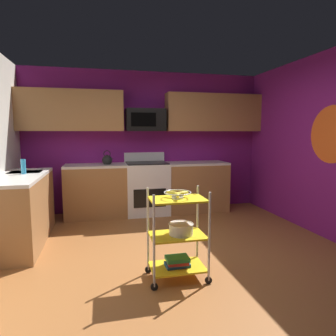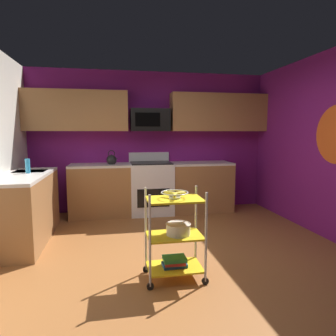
{
  "view_description": "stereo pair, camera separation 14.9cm",
  "coord_description": "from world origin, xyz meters",
  "px_view_note": "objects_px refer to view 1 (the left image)",
  "views": [
    {
      "loc": [
        -0.85,
        -3.17,
        1.48
      ],
      "look_at": [
        -0.06,
        0.28,
        1.05
      ],
      "focal_mm": 31.65,
      "sensor_mm": 36.0,
      "label": 1
    },
    {
      "loc": [
        -0.71,
        -3.2,
        1.48
      ],
      "look_at": [
        -0.06,
        0.28,
        1.05
      ],
      "focal_mm": 31.65,
      "sensor_mm": 36.0,
      "label": 2
    }
  ],
  "objects_px": {
    "kettle": "(107,160)",
    "mixing_bowl_large": "(181,229)",
    "rolling_cart": "(177,235)",
    "book_stack": "(177,261)",
    "oven_range": "(147,187)",
    "fruit_bowl": "(178,194)",
    "dish_soap_bottle": "(23,167)",
    "microwave": "(145,120)"
  },
  "relations": [
    {
      "from": "kettle",
      "to": "mixing_bowl_large",
      "type": "bearing_deg",
      "value": -75.37
    },
    {
      "from": "rolling_cart",
      "to": "book_stack",
      "type": "bearing_deg",
      "value": 104.04
    },
    {
      "from": "mixing_bowl_large",
      "to": "book_stack",
      "type": "bearing_deg",
      "value": 180.0
    },
    {
      "from": "oven_range",
      "to": "kettle",
      "type": "bearing_deg",
      "value": -179.68
    },
    {
      "from": "mixing_bowl_large",
      "to": "kettle",
      "type": "relative_size",
      "value": 0.95
    },
    {
      "from": "rolling_cart",
      "to": "fruit_bowl",
      "type": "height_order",
      "value": "rolling_cart"
    },
    {
      "from": "rolling_cart",
      "to": "kettle",
      "type": "distance_m",
      "value": 2.63
    },
    {
      "from": "fruit_bowl",
      "to": "mixing_bowl_large",
      "type": "relative_size",
      "value": 1.08
    },
    {
      "from": "kettle",
      "to": "rolling_cart",
      "type": "bearing_deg",
      "value": -76.18
    },
    {
      "from": "kettle",
      "to": "oven_range",
      "type": "bearing_deg",
      "value": 0.32
    },
    {
      "from": "oven_range",
      "to": "kettle",
      "type": "height_order",
      "value": "kettle"
    },
    {
      "from": "fruit_bowl",
      "to": "mixing_bowl_large",
      "type": "distance_m",
      "value": 0.36
    },
    {
      "from": "mixing_bowl_large",
      "to": "book_stack",
      "type": "height_order",
      "value": "mixing_bowl_large"
    },
    {
      "from": "fruit_bowl",
      "to": "kettle",
      "type": "height_order",
      "value": "kettle"
    },
    {
      "from": "fruit_bowl",
      "to": "mixing_bowl_large",
      "type": "xyz_separation_m",
      "value": [
        0.04,
        0.0,
        -0.36
      ]
    },
    {
      "from": "mixing_bowl_large",
      "to": "dish_soap_bottle",
      "type": "height_order",
      "value": "dish_soap_bottle"
    },
    {
      "from": "microwave",
      "to": "mixing_bowl_large",
      "type": "distance_m",
      "value": 2.86
    },
    {
      "from": "mixing_bowl_large",
      "to": "book_stack",
      "type": "relative_size",
      "value": 1.01
    },
    {
      "from": "dish_soap_bottle",
      "to": "kettle",
      "type": "bearing_deg",
      "value": 41.27
    },
    {
      "from": "oven_range",
      "to": "book_stack",
      "type": "xyz_separation_m",
      "value": [
        -0.08,
        -2.51,
        -0.3
      ]
    },
    {
      "from": "rolling_cart",
      "to": "book_stack",
      "type": "distance_m",
      "value": 0.27
    },
    {
      "from": "mixing_bowl_large",
      "to": "fruit_bowl",
      "type": "bearing_deg",
      "value": -180.0
    },
    {
      "from": "mixing_bowl_large",
      "to": "kettle",
      "type": "height_order",
      "value": "kettle"
    },
    {
      "from": "kettle",
      "to": "dish_soap_bottle",
      "type": "xyz_separation_m",
      "value": [
        -1.13,
        -0.99,
        0.02
      ]
    },
    {
      "from": "oven_range",
      "to": "mixing_bowl_large",
      "type": "xyz_separation_m",
      "value": [
        -0.04,
        -2.51,
        0.04
      ]
    },
    {
      "from": "microwave",
      "to": "fruit_bowl",
      "type": "xyz_separation_m",
      "value": [
        -0.08,
        -2.61,
        -0.82
      ]
    },
    {
      "from": "microwave",
      "to": "rolling_cart",
      "type": "bearing_deg",
      "value": -91.8
    },
    {
      "from": "kettle",
      "to": "dish_soap_bottle",
      "type": "distance_m",
      "value": 1.5
    },
    {
      "from": "microwave",
      "to": "dish_soap_bottle",
      "type": "bearing_deg",
      "value": -148.96
    },
    {
      "from": "microwave",
      "to": "dish_soap_bottle",
      "type": "relative_size",
      "value": 3.5
    },
    {
      "from": "oven_range",
      "to": "mixing_bowl_large",
      "type": "relative_size",
      "value": 4.37
    },
    {
      "from": "oven_range",
      "to": "microwave",
      "type": "xyz_separation_m",
      "value": [
        -0.0,
        0.1,
        1.22
      ]
    },
    {
      "from": "rolling_cart",
      "to": "dish_soap_bottle",
      "type": "height_order",
      "value": "dish_soap_bottle"
    },
    {
      "from": "book_stack",
      "to": "oven_range",
      "type": "bearing_deg",
      "value": 88.12
    },
    {
      "from": "mixing_bowl_large",
      "to": "dish_soap_bottle",
      "type": "bearing_deg",
      "value": 139.67
    },
    {
      "from": "oven_range",
      "to": "kettle",
      "type": "relative_size",
      "value": 4.17
    },
    {
      "from": "mixing_bowl_large",
      "to": "oven_range",
      "type": "bearing_deg",
      "value": 88.98
    },
    {
      "from": "book_stack",
      "to": "dish_soap_bottle",
      "type": "bearing_deg",
      "value": 139.06
    },
    {
      "from": "oven_range",
      "to": "microwave",
      "type": "distance_m",
      "value": 1.23
    },
    {
      "from": "oven_range",
      "to": "rolling_cart",
      "type": "bearing_deg",
      "value": -91.88
    },
    {
      "from": "rolling_cart",
      "to": "dish_soap_bottle",
      "type": "distance_m",
      "value": 2.38
    },
    {
      "from": "fruit_bowl",
      "to": "dish_soap_bottle",
      "type": "xyz_separation_m",
      "value": [
        -1.74,
        1.51,
        0.14
      ]
    }
  ]
}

